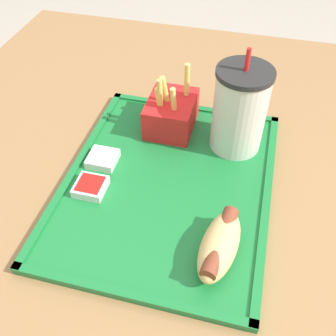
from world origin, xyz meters
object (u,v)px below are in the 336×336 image
hot_dog_far (220,245)px  sauce_cup_mayo (103,159)px  sauce_cup_ketchup (91,186)px  soda_cup (240,110)px  fries_carton (171,113)px

hot_dog_far → sauce_cup_mayo: 0.25m
sauce_cup_ketchup → soda_cup: bearing=128.9°
hot_dog_far → sauce_cup_ketchup: hot_dog_far is taller
soda_cup → hot_dog_far: (0.23, 0.01, -0.05)m
hot_dog_far → sauce_cup_mayo: (-0.13, -0.21, -0.02)m
hot_dog_far → fries_carton: fries_carton is taller
hot_dog_far → soda_cup: bearing=-177.9°
hot_dog_far → sauce_cup_mayo: hot_dog_far is taller
hot_dog_far → fries_carton: size_ratio=1.03×
fries_carton → sauce_cup_mayo: size_ratio=2.53×
fries_carton → sauce_cup_ketchup: (0.18, -0.08, -0.02)m
sauce_cup_mayo → soda_cup: bearing=115.8°
soda_cup → fries_carton: size_ratio=1.55×
fries_carton → sauce_cup_mayo: bearing=-36.5°
fries_carton → sauce_cup_ketchup: fries_carton is taller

